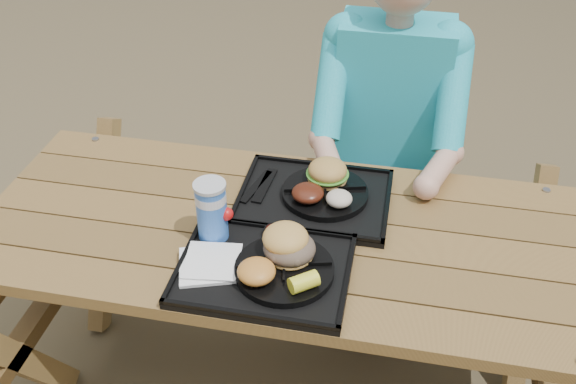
# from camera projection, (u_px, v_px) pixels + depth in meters

# --- Properties ---
(picnic_table) EXTENTS (1.80, 1.49, 0.75)m
(picnic_table) POSITION_uv_depth(u_px,v_px,m) (288.00, 317.00, 2.07)
(picnic_table) COLOR #999999
(picnic_table) RESTS_ON ground
(tray_near) EXTENTS (0.45, 0.35, 0.02)m
(tray_near) POSITION_uv_depth(u_px,v_px,m) (264.00, 271.00, 1.69)
(tray_near) COLOR black
(tray_near) RESTS_ON picnic_table
(tray_far) EXTENTS (0.45, 0.35, 0.02)m
(tray_far) POSITION_uv_depth(u_px,v_px,m) (314.00, 199.00, 1.94)
(tray_far) COLOR black
(tray_far) RESTS_ON picnic_table
(plate_near) EXTENTS (0.26, 0.26, 0.02)m
(plate_near) POSITION_uv_depth(u_px,v_px,m) (284.00, 270.00, 1.66)
(plate_near) COLOR black
(plate_near) RESTS_ON tray_near
(plate_far) EXTENTS (0.26, 0.26, 0.02)m
(plate_far) POSITION_uv_depth(u_px,v_px,m) (325.00, 193.00, 1.93)
(plate_far) COLOR black
(plate_far) RESTS_ON tray_far
(napkin_stack) EXTENTS (0.19, 0.19, 0.02)m
(napkin_stack) POSITION_uv_depth(u_px,v_px,m) (208.00, 264.00, 1.68)
(napkin_stack) COLOR white
(napkin_stack) RESTS_ON tray_near
(soda_cup) EXTENTS (0.08, 0.08, 0.17)m
(soda_cup) POSITION_uv_depth(u_px,v_px,m) (212.00, 212.00, 1.73)
(soda_cup) COLOR blue
(soda_cup) RESTS_ON tray_near
(condiment_bbq) EXTENTS (0.05, 0.05, 0.03)m
(condiment_bbq) POSITION_uv_depth(u_px,v_px,m) (273.00, 232.00, 1.77)
(condiment_bbq) COLOR black
(condiment_bbq) RESTS_ON tray_near
(condiment_mustard) EXTENTS (0.05, 0.05, 0.03)m
(condiment_mustard) POSITION_uv_depth(u_px,v_px,m) (292.00, 234.00, 1.77)
(condiment_mustard) COLOR gold
(condiment_mustard) RESTS_ON tray_near
(sandwich) EXTENTS (0.13, 0.13, 0.13)m
(sandwich) POSITION_uv_depth(u_px,v_px,m) (289.00, 236.00, 1.65)
(sandwich) COLOR gold
(sandwich) RESTS_ON plate_near
(mac_cheese) EXTENTS (0.10, 0.10, 0.05)m
(mac_cheese) POSITION_uv_depth(u_px,v_px,m) (256.00, 271.00, 1.61)
(mac_cheese) COLOR gold
(mac_cheese) RESTS_ON plate_near
(corn_cob) EXTENTS (0.10, 0.10, 0.04)m
(corn_cob) POSITION_uv_depth(u_px,v_px,m) (304.00, 282.00, 1.58)
(corn_cob) COLOR #FFFC35
(corn_cob) RESTS_ON plate_near
(cutlery_far) EXTENTS (0.04, 0.18, 0.01)m
(cutlery_far) POSITION_uv_depth(u_px,v_px,m) (265.00, 186.00, 1.97)
(cutlery_far) COLOR black
(cutlery_far) RESTS_ON tray_far
(burger) EXTENTS (0.12, 0.12, 0.11)m
(burger) POSITION_uv_depth(u_px,v_px,m) (328.00, 166.00, 1.93)
(burger) COLOR #BF8D43
(burger) RESTS_ON plate_far
(baked_beans) EXTENTS (0.10, 0.10, 0.04)m
(baked_beans) POSITION_uv_depth(u_px,v_px,m) (308.00, 193.00, 1.87)
(baked_beans) COLOR #4D1C0F
(baked_beans) RESTS_ON plate_far
(potato_salad) EXTENTS (0.08, 0.08, 0.04)m
(potato_salad) POSITION_uv_depth(u_px,v_px,m) (339.00, 199.00, 1.85)
(potato_salad) COLOR beige
(potato_salad) RESTS_ON plate_far
(diner) EXTENTS (0.48, 0.84, 1.28)m
(diner) POSITION_uv_depth(u_px,v_px,m) (386.00, 150.00, 2.37)
(diner) COLOR teal
(diner) RESTS_ON ground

